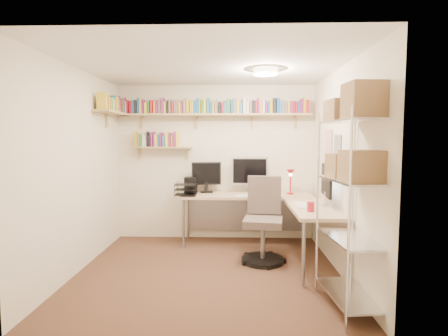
{
  "coord_description": "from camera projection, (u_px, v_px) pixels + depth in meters",
  "views": [
    {
      "loc": [
        0.32,
        -4.2,
        1.63
      ],
      "look_at": [
        0.18,
        0.55,
        1.24
      ],
      "focal_mm": 28.0,
      "sensor_mm": 36.0,
      "label": 1
    }
  ],
  "objects": [
    {
      "name": "ground",
      "position": [
        208.0,
        271.0,
        4.33
      ],
      "size": [
        3.2,
        3.2,
        0.0
      ],
      "primitive_type": "plane",
      "color": "#41271C",
      "rests_on": "ground"
    },
    {
      "name": "room_shell",
      "position": [
        208.0,
        146.0,
        4.2
      ],
      "size": [
        3.24,
        3.04,
        2.52
      ],
      "color": "#EFE4C3",
      "rests_on": "ground"
    },
    {
      "name": "wall_shelves",
      "position": [
        188.0,
        114.0,
        5.47
      ],
      "size": [
        3.12,
        1.09,
        0.8
      ],
      "color": "tan",
      "rests_on": "ground"
    },
    {
      "name": "corner_desk",
      "position": [
        253.0,
        197.0,
        5.17
      ],
      "size": [
        2.23,
        1.99,
        1.35
      ],
      "color": "tan",
      "rests_on": "ground"
    },
    {
      "name": "office_chair",
      "position": [
        263.0,
        226.0,
        4.68
      ],
      "size": [
        0.6,
        0.61,
        1.13
      ],
      "rotation": [
        0.0,
        0.0,
        -0.15
      ],
      "color": "black",
      "rests_on": "ground"
    },
    {
      "name": "wire_rack",
      "position": [
        354.0,
        152.0,
        3.22
      ],
      "size": [
        0.47,
        0.85,
        2.12
      ],
      "rotation": [
        0.0,
        0.0,
        0.09
      ],
      "color": "silver",
      "rests_on": "ground"
    }
  ]
}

